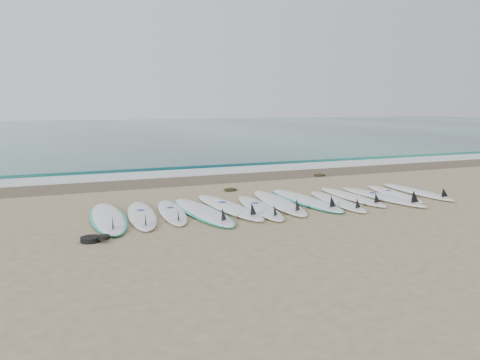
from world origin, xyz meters
name	(u,v)px	position (x,y,z in m)	size (l,w,h in m)	color
ground	(283,206)	(0.00, 0.00, 0.00)	(120.00, 120.00, 0.00)	#9B8865
ocean	(108,130)	(0.00, 32.50, 0.01)	(120.00, 55.00, 0.03)	#1D625D
wet_sand_band	(220,178)	(0.00, 4.10, 0.01)	(120.00, 1.80, 0.01)	brown
foam_band	(206,172)	(0.00, 5.50, 0.02)	(120.00, 1.40, 0.04)	silver
wave_crest	(193,165)	(0.00, 7.00, 0.05)	(120.00, 1.00, 0.10)	#1D625D
surfboard_0	(108,218)	(-3.72, 0.09, 0.05)	(0.75, 2.79, 0.35)	white
surfboard_1	(142,215)	(-3.08, 0.04, 0.06)	(0.80, 2.59, 0.33)	white
surfboard_2	(172,212)	(-2.46, 0.10, 0.05)	(0.74, 2.41, 0.30)	white
surfboard_3	(203,212)	(-1.87, -0.10, 0.05)	(0.89, 2.87, 0.36)	white
surfboard_4	(230,207)	(-1.23, 0.07, 0.06)	(0.89, 2.92, 0.37)	white
surfboard_5	(260,207)	(-0.64, -0.20, 0.06)	(0.79, 2.61, 0.33)	white
surfboard_6	(279,202)	(-0.05, 0.09, 0.06)	(0.88, 2.92, 0.37)	white
surfboard_7	(306,200)	(0.65, 0.12, 0.05)	(0.79, 2.87, 0.36)	white
surfboard_8	(338,201)	(1.24, -0.27, 0.05)	(0.74, 2.48, 0.31)	white
surfboard_9	(353,197)	(1.86, 0.03, 0.06)	(0.53, 2.53, 0.32)	white
surfboard_10	(383,197)	(2.52, -0.23, 0.06)	(0.82, 2.75, 0.35)	silver
surfboard_11	(395,194)	(3.05, -0.01, 0.05)	(0.84, 2.38, 0.30)	white
surfboard_12	(418,192)	(3.75, -0.05, 0.06)	(0.60, 2.51, 0.32)	white
seaweed_near	(230,189)	(-0.44, 2.11, 0.04)	(0.37, 0.28, 0.07)	black
seaweed_far	(319,175)	(3.01, 3.37, 0.04)	(0.39, 0.30, 0.08)	black
leash_coil	(93,239)	(-4.11, -1.27, 0.05)	(0.46, 0.36, 0.11)	black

